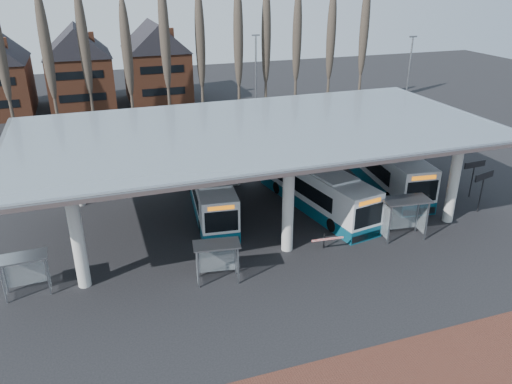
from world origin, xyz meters
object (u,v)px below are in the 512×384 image
object	(u,v)px
shelter_0	(24,266)
shelter_2	(404,209)
bus_3	(382,164)
shelter_1	(217,253)
bus_2	(315,187)
bus_1	(210,190)

from	to	relation	value
shelter_0	shelter_2	size ratio (longest dim) A/B	0.81
bus_3	shelter_2	size ratio (longest dim) A/B	4.04
shelter_0	shelter_1	distance (m)	10.11
shelter_0	shelter_2	bearing A→B (deg)	-4.84
bus_2	bus_3	bearing A→B (deg)	8.58
bus_3	shelter_0	bearing A→B (deg)	-157.88
shelter_2	bus_2	bearing A→B (deg)	126.35
bus_2	shelter_0	distance (m)	19.66
bus_3	shelter_2	distance (m)	9.10
bus_1	shelter_1	world-z (taller)	bus_1
shelter_2	bus_1	bearing A→B (deg)	149.29
bus_1	shelter_2	distance (m)	13.48
bus_2	shelter_2	xyz separation A→B (m)	(3.42, -6.02, 0.47)
shelter_1	shelter_0	bearing A→B (deg)	176.94
bus_3	shelter_0	world-z (taller)	bus_3
bus_2	shelter_0	bearing A→B (deg)	-175.30
shelter_1	shelter_2	xyz separation A→B (m)	(12.57, 0.92, 0.29)
bus_1	bus_3	xyz separation A→B (m)	(14.33, 0.14, 0.16)
shelter_0	bus_3	bearing A→B (deg)	13.48
shelter_2	shelter_1	bearing A→B (deg)	-169.05
bus_2	shelter_2	distance (m)	6.93
shelter_1	shelter_2	size ratio (longest dim) A/B	0.86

